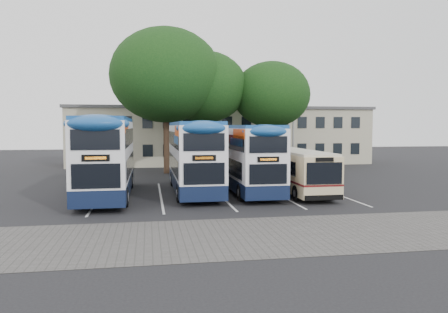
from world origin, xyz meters
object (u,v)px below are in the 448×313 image
tree_mid (205,87)px  lamp_post (293,116)px  tree_left (166,75)px  tree_right (271,95)px  bus_dd_mid (193,154)px  bus_dd_right (246,155)px  bus_dd_left (107,153)px  bus_single (296,168)px

tree_mid → lamp_post: bearing=9.9°
tree_left → tree_right: tree_left is taller
tree_mid → bus_dd_mid: bearing=-100.8°
tree_left → bus_dd_mid: bearing=-83.9°
tree_left → lamp_post: bearing=11.5°
tree_mid → bus_dd_right: (0.97, -12.60, -5.30)m
tree_left → bus_dd_left: 14.02m
lamp_post → tree_right: bearing=-145.4°
tree_left → bus_single: (7.46, -12.42, -6.99)m
bus_dd_left → bus_dd_mid: (5.14, 0.76, -0.13)m
bus_dd_mid → tree_mid: bearing=79.2°
tree_left → tree_right: size_ratio=1.26×
bus_single → bus_dd_mid: bearing=169.9°
tree_left → bus_dd_mid: size_ratio=1.20×
bus_single → lamp_post: bearing=71.8°
bus_dd_left → bus_dd_right: 8.45m
tree_left → tree_mid: (3.54, 0.98, -0.88)m
lamp_post → bus_dd_left: bearing=-138.2°
tree_mid → tree_right: (6.07, -0.37, -0.61)m
bus_dd_left → bus_dd_right: bus_dd_left is taller
lamp_post → bus_dd_mid: (-11.18, -13.84, -2.68)m
lamp_post → bus_dd_mid: size_ratio=0.86×
bus_dd_mid → bus_dd_right: bearing=-5.5°
lamp_post → tree_right: tree_right is taller
bus_single → tree_left: bearing=121.0°
bus_dd_mid → bus_dd_right: size_ratio=1.05×
lamp_post → tree_mid: 9.33m
tree_left → bus_dd_left: size_ratio=1.14×
lamp_post → bus_dd_right: bearing=-119.1°
lamp_post → tree_mid: (-8.84, -1.55, 2.52)m
tree_mid → bus_dd_left: (-7.47, -13.05, -5.07)m
lamp_post → tree_right: (-2.77, -1.92, 1.91)m
tree_right → bus_single: (-2.15, -13.03, -5.50)m
bus_dd_left → lamp_post: bearing=41.8°
bus_dd_left → bus_single: 11.44m
bus_dd_left → bus_single: size_ratio=1.25×
tree_right → bus_single: size_ratio=1.13×
tree_right → bus_dd_right: bearing=-112.6°
tree_mid → bus_single: size_ratio=1.22×
tree_right → bus_dd_mid: (-8.40, -11.92, -4.59)m
tree_mid → bus_dd_left: 15.87m
lamp_post → bus_dd_left: lamp_post is taller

